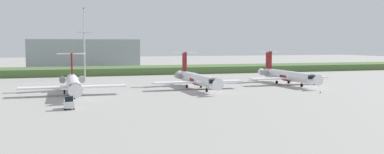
% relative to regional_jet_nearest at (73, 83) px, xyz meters
% --- Properties ---
extents(ground_plane, '(500.00, 500.00, 0.00)m').
position_rel_regional_jet_nearest_xyz_m(ground_plane, '(28.56, 28.11, -2.54)').
color(ground_plane, '#9E9B96').
extents(grass_berm, '(320.00, 20.00, 2.57)m').
position_rel_regional_jet_nearest_xyz_m(grass_berm, '(28.56, 62.10, -1.25)').
color(grass_berm, '#4C6B38').
rests_on(grass_berm, ground).
extents(regional_jet_nearest, '(22.81, 31.00, 9.00)m').
position_rel_regional_jet_nearest_xyz_m(regional_jet_nearest, '(0.00, 0.00, 0.00)').
color(regional_jet_nearest, white).
rests_on(regional_jet_nearest, ground).
extents(regional_jet_second, '(22.81, 31.00, 9.00)m').
position_rel_regional_jet_nearest_xyz_m(regional_jet_second, '(29.83, 3.74, 0.00)').
color(regional_jet_second, white).
rests_on(regional_jet_second, ground).
extents(regional_jet_third, '(22.81, 31.00, 9.00)m').
position_rel_regional_jet_nearest_xyz_m(regional_jet_third, '(57.29, 7.34, 0.00)').
color(regional_jet_third, white).
rests_on(regional_jet_third, ground).
extents(antenna_mast, '(4.40, 0.50, 22.89)m').
position_rel_regional_jet_nearest_xyz_m(antenna_mast, '(4.85, 44.37, 6.97)').
color(antenna_mast, '#B2B2B7').
rests_on(antenna_mast, ground).
extents(distant_hangar, '(45.33, 29.31, 13.11)m').
position_rel_regional_jet_nearest_xyz_m(distant_hangar, '(7.00, 95.57, 4.02)').
color(distant_hangar, '#9EA3AD').
rests_on(distant_hangar, ground).
extents(baggage_tug, '(1.72, 3.20, 2.30)m').
position_rel_regional_jet_nearest_xyz_m(baggage_tug, '(-1.31, -21.65, -1.53)').
color(baggage_tug, silver).
rests_on(baggage_tug, ground).
extents(safety_cone_front_marker, '(0.44, 0.44, 0.55)m').
position_rel_regional_jet_nearest_xyz_m(safety_cone_front_marker, '(53.84, -14.10, -2.26)').
color(safety_cone_front_marker, orange).
rests_on(safety_cone_front_marker, ground).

